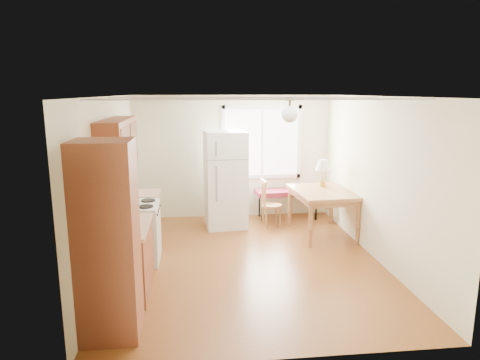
{
  "coord_description": "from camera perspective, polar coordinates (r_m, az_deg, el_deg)",
  "views": [
    {
      "loc": [
        -0.79,
        -6.17,
        2.57
      ],
      "look_at": [
        -0.05,
        0.63,
        1.15
      ],
      "focal_mm": 32.0,
      "sensor_mm": 36.0,
      "label": 1
    }
  ],
  "objects": [
    {
      "name": "chair",
      "position": [
        8.26,
        3.68,
        -2.74
      ],
      "size": [
        0.4,
        0.39,
        0.9
      ],
      "rotation": [
        0.0,
        0.0,
        0.08
      ],
      "color": "#935F38",
      "rests_on": "ground"
    },
    {
      "name": "pendant_light",
      "position": [
        6.75,
        6.64,
        8.82
      ],
      "size": [
        0.26,
        0.26,
        0.4
      ],
      "color": "black",
      "rests_on": "room_shell"
    },
    {
      "name": "dining_table",
      "position": [
        7.85,
        10.95,
        -2.11
      ],
      "size": [
        1.08,
        1.39,
        0.82
      ],
      "rotation": [
        0.0,
        0.0,
        0.07
      ],
      "color": "#935F38",
      "rests_on": "ground"
    },
    {
      "name": "coffee_maker",
      "position": [
        5.7,
        -15.41,
        -4.34
      ],
      "size": [
        0.21,
        0.26,
        0.37
      ],
      "rotation": [
        0.0,
        0.0,
        0.12
      ],
      "color": "black",
      "rests_on": "kitchen_run"
    },
    {
      "name": "window_unit",
      "position": [
        8.81,
        2.91,
        5.07
      ],
      "size": [
        1.64,
        0.05,
        1.51
      ],
      "color": "white",
      "rests_on": "room_shell"
    },
    {
      "name": "kitchen_run",
      "position": [
        5.87,
        -15.06,
        -5.81
      ],
      "size": [
        0.65,
        3.4,
        2.2
      ],
      "color": "brown",
      "rests_on": "ground"
    },
    {
      "name": "bench",
      "position": [
        8.79,
        6.38,
        -1.68
      ],
      "size": [
        1.36,
        0.61,
        0.61
      ],
      "rotation": [
        0.0,
        0.0,
        0.09
      ],
      "color": "maroon",
      "rests_on": "ground"
    },
    {
      "name": "table_lamp",
      "position": [
        8.08,
        11.04,
        1.71
      ],
      "size": [
        0.29,
        0.29,
        0.51
      ],
      "rotation": [
        0.0,
        0.0,
        0.38
      ],
      "color": "#BA933B",
      "rests_on": "dining_table"
    },
    {
      "name": "room_shell",
      "position": [
        6.36,
        1.06,
        -0.25
      ],
      "size": [
        4.6,
        5.6,
        2.62
      ],
      "color": "#5F3013",
      "rests_on": "ground"
    },
    {
      "name": "refrigerator",
      "position": [
        8.18,
        -1.98,
        0.1
      ],
      "size": [
        0.82,
        0.82,
        1.84
      ],
      "rotation": [
        0.0,
        0.0,
        0.09
      ],
      "color": "white",
      "rests_on": "ground"
    },
    {
      "name": "kettle",
      "position": [
        6.06,
        -15.69,
        -3.65
      ],
      "size": [
        0.14,
        0.14,
        0.26
      ],
      "color": "red",
      "rests_on": "kitchen_run"
    }
  ]
}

